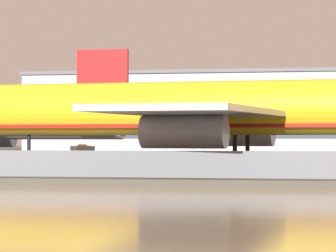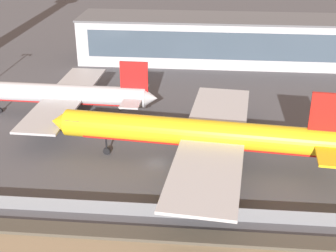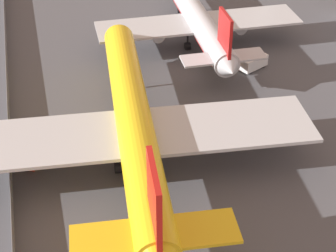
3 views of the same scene
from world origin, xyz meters
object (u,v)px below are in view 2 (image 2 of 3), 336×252
(baggage_tug, at_px, (189,203))
(ops_van, at_px, (121,101))
(passenger_jet_silver, at_px, (59,95))
(cargo_jet_yellow, at_px, (205,135))

(baggage_tug, height_order, ops_van, ops_van)
(passenger_jet_silver, height_order, baggage_tug, passenger_jet_silver)
(passenger_jet_silver, xyz_separation_m, baggage_tug, (29.94, -32.16, -4.23))
(cargo_jet_yellow, xyz_separation_m, ops_van, (-19.67, 25.03, -4.49))
(cargo_jet_yellow, height_order, baggage_tug, cargo_jet_yellow)
(cargo_jet_yellow, distance_m, passenger_jet_silver, 36.72)
(passenger_jet_silver, distance_m, ops_van, 14.41)
(ops_van, bearing_deg, passenger_jet_silver, -151.03)
(baggage_tug, distance_m, ops_van, 42.77)
(cargo_jet_yellow, distance_m, baggage_tug, 14.85)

